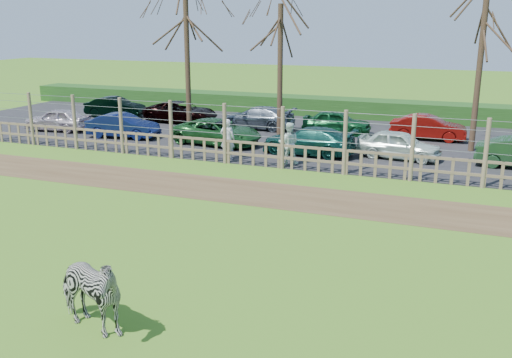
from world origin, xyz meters
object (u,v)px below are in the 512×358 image
(car_9, at_px, (257,118))
(car_11, at_px, (428,127))
(zebra, at_px, (87,293))
(car_7, at_px, (115,107))
(tree_right, at_px, (483,32))
(car_3, at_px, (308,141))
(car_8, at_px, (181,112))
(tree_mid, at_px, (280,39))
(car_10, at_px, (337,122))
(car_2, at_px, (217,132))
(car_0, at_px, (57,120))
(car_1, at_px, (123,126))
(visitor_a, at_px, (227,139))
(car_4, at_px, (399,145))
(tree_left, at_px, (186,23))
(visitor_b, at_px, (289,143))

(car_9, distance_m, car_11, 8.94)
(zebra, bearing_deg, car_7, 47.44)
(tree_right, distance_m, car_7, 21.08)
(car_3, height_order, car_8, same)
(tree_mid, bearing_deg, car_7, 166.99)
(car_11, bearing_deg, car_10, 91.49)
(car_2, xyz_separation_m, car_7, (-9.15, 5.02, 0.00))
(car_2, relative_size, car_8, 1.00)
(car_0, bearing_deg, tree_mid, 94.49)
(tree_mid, bearing_deg, tree_right, 3.18)
(zebra, distance_m, car_1, 18.80)
(tree_mid, height_order, car_1, tree_mid)
(zebra, bearing_deg, car_2, 30.66)
(tree_right, distance_m, car_8, 16.57)
(car_1, bearing_deg, car_2, -93.19)
(car_1, bearing_deg, tree_right, -85.13)
(tree_mid, distance_m, car_7, 12.50)
(zebra, relative_size, visitor_a, 1.12)
(car_2, relative_size, car_10, 1.23)
(car_1, height_order, car_3, same)
(tree_mid, relative_size, car_9, 1.65)
(car_10, bearing_deg, tree_right, -108.83)
(visitor_a, bearing_deg, car_3, -151.16)
(car_2, xyz_separation_m, car_4, (8.43, 0.18, 0.00))
(tree_mid, height_order, car_11, tree_mid)
(car_8, height_order, car_11, same)
(car_3, relative_size, car_9, 1.00)
(car_1, height_order, car_8, same)
(car_2, bearing_deg, zebra, -156.18)
(tree_mid, distance_m, car_4, 7.76)
(car_3, bearing_deg, tree_left, -101.11)
(zebra, xyz_separation_m, car_10, (-0.16, 20.87, -0.17))
(tree_mid, distance_m, car_3, 5.58)
(visitor_b, relative_size, car_2, 0.40)
(visitor_b, height_order, car_11, visitor_b)
(car_7, height_order, car_11, same)
(visitor_a, xyz_separation_m, car_2, (-1.68, 2.58, -0.26))
(tree_left, height_order, tree_right, tree_left)
(tree_left, xyz_separation_m, car_7, (-6.96, 3.65, -4.98))
(car_3, bearing_deg, zebra, 4.68)
(zebra, xyz_separation_m, car_1, (-9.92, 15.97, -0.17))
(visitor_b, distance_m, car_1, 9.71)
(tree_right, distance_m, car_11, 5.40)
(zebra, height_order, visitor_a, visitor_a)
(visitor_b, bearing_deg, car_9, -75.69)
(car_0, height_order, car_2, same)
(car_7, bearing_deg, tree_left, -124.04)
(car_11, bearing_deg, tree_mid, 109.04)
(tree_mid, relative_size, car_11, 1.87)
(car_2, bearing_deg, car_9, 3.51)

